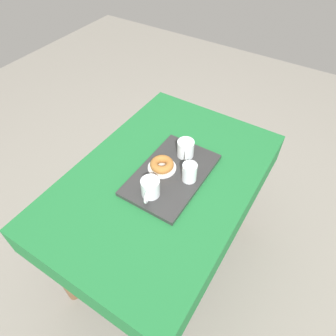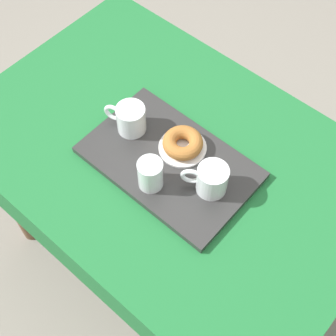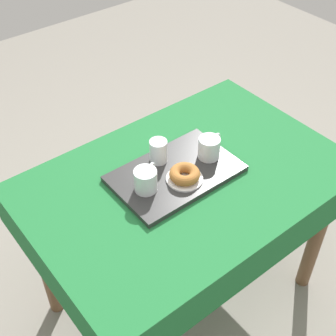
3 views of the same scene
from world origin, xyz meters
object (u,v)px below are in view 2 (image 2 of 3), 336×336
serving_tray (169,162)px  water_glass_near (150,175)px  tea_mug_left (211,180)px  donut_plate_left (183,148)px  sugar_donut_left (183,143)px  tea_mug_right (130,119)px  dining_table (169,173)px

serving_tray → water_glass_near: bearing=97.2°
tea_mug_left → donut_plate_left: 0.15m
serving_tray → tea_mug_left: tea_mug_left is taller
serving_tray → sugar_donut_left: sugar_donut_left is taller
tea_mug_right → sugar_donut_left: size_ratio=1.09×
water_glass_near → dining_table: bearing=-71.6°
donut_plate_left → serving_tray: bearing=88.3°
water_glass_near → sugar_donut_left: size_ratio=0.81×
dining_table → tea_mug_right: tea_mug_right is taller
serving_tray → tea_mug_right: 0.16m
dining_table → tea_mug_left: (-0.17, 0.03, 0.18)m
serving_tray → sugar_donut_left: size_ratio=4.14×
dining_table → donut_plate_left: bearing=-145.1°
tea_mug_right → water_glass_near: (-0.17, 0.10, 0.00)m
dining_table → donut_plate_left: donut_plate_left is taller
dining_table → tea_mug_left: 0.24m
donut_plate_left → sugar_donut_left: sugar_donut_left is taller
tea_mug_left → sugar_donut_left: bearing=-19.5°
tea_mug_right → water_glass_near: bearing=149.1°
serving_tray → tea_mug_right: bearing=-4.3°
donut_plate_left → sugar_donut_left: (-0.00, 0.00, 0.02)m
dining_table → serving_tray: 0.13m
tea_mug_right → serving_tray: bearing=175.7°
dining_table → donut_plate_left: (-0.03, -0.02, 0.14)m
dining_table → tea_mug_left: size_ratio=10.34×
water_glass_near → sugar_donut_left: (0.01, -0.14, -0.02)m
dining_table → serving_tray: size_ratio=2.56×
serving_tray → tea_mug_right: (0.16, -0.01, 0.05)m
tea_mug_left → donut_plate_left: (0.14, -0.05, -0.04)m
tea_mug_left → sugar_donut_left: (0.14, -0.05, -0.01)m
water_glass_near → serving_tray: bearing=-82.8°
water_glass_near → donut_plate_left: bearing=-86.2°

